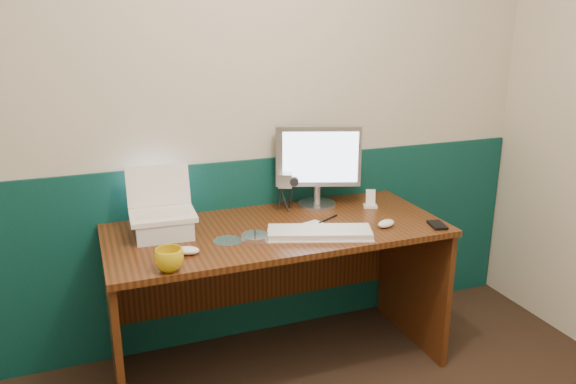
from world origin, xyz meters
name	(u,v)px	position (x,y,z in m)	size (l,w,h in m)	color
back_wall	(226,113)	(0.00, 1.75, 1.25)	(3.50, 0.04, 2.50)	beige
wainscot	(231,252)	(0.00, 1.74, 0.50)	(3.48, 0.02, 1.00)	#073025
desk	(277,298)	(0.14, 1.38, 0.38)	(1.60, 0.70, 0.75)	#361C09
laptop_riser	(164,227)	(-0.38, 1.46, 0.79)	(0.25, 0.21, 0.09)	white
laptop	(161,192)	(-0.38, 1.46, 0.96)	(0.29, 0.22, 0.24)	white
monitor	(317,166)	(0.44, 1.61, 0.97)	(0.44, 0.13, 0.44)	#ACACB1
keyboard	(320,233)	(0.28, 1.21, 0.76)	(0.47, 0.16, 0.03)	white
mouse_right	(386,223)	(0.63, 1.20, 0.77)	(0.10, 0.06, 0.03)	white
mouse_left	(188,250)	(-0.32, 1.21, 0.77)	(0.10, 0.06, 0.03)	white
mug	(169,260)	(-0.42, 1.08, 0.80)	(0.12, 0.12, 0.09)	gold
camcorder	(285,191)	(0.26, 1.60, 0.85)	(0.09, 0.14, 0.21)	#B0B0B5
cd_spindle	(255,237)	(-0.01, 1.26, 0.76)	(0.13, 0.13, 0.03)	silver
cd_loose_a	(228,241)	(-0.13, 1.30, 0.75)	(0.13, 0.13, 0.00)	#B4BAC5
cd_loose_b	(302,228)	(0.25, 1.33, 0.75)	(0.11, 0.11, 0.00)	silver
pen	(328,219)	(0.41, 1.39, 0.75)	(0.01, 0.01, 0.15)	black
papers	(311,226)	(0.29, 1.34, 0.75)	(0.15, 0.10, 0.00)	white
dock	(370,206)	(0.70, 1.49, 0.76)	(0.07, 0.05, 0.01)	white
music_player	(370,197)	(0.70, 1.49, 0.81)	(0.05, 0.01, 0.08)	white
pda	(437,225)	(0.86, 1.12, 0.76)	(0.07, 0.11, 0.01)	black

